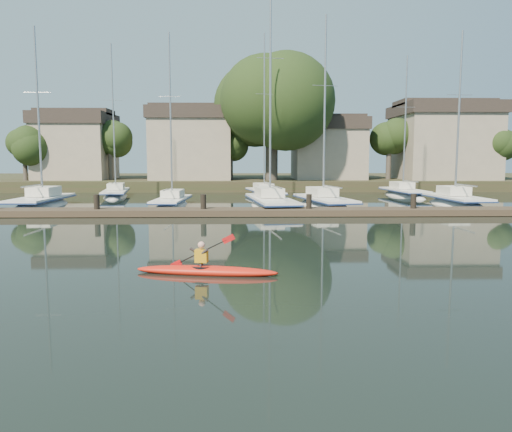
{
  "coord_description": "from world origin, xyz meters",
  "views": [
    {
      "loc": [
        -0.66,
        -14.17,
        3.33
      ],
      "look_at": [
        -0.25,
        3.61,
        1.2
      ],
      "focal_mm": 35.0,
      "sensor_mm": 36.0,
      "label": 1
    }
  ],
  "objects_px": {
    "sailboat_3": "(324,210)",
    "sailboat_7": "(404,199)",
    "sailboat_1": "(172,209)",
    "sailboat_2": "(271,211)",
    "sailboat_6": "(265,199)",
    "sailboat_4": "(456,209)",
    "sailboat_5": "(116,199)",
    "kayak": "(206,269)",
    "sailboat_0": "(42,210)",
    "dock": "(256,212)"
  },
  "relations": [
    {
      "from": "kayak",
      "to": "dock",
      "type": "bearing_deg",
      "value": 91.93
    },
    {
      "from": "sailboat_4",
      "to": "sailboat_7",
      "type": "distance_m",
      "value": 8.16
    },
    {
      "from": "dock",
      "to": "sailboat_2",
      "type": "height_order",
      "value": "sailboat_2"
    },
    {
      "from": "sailboat_4",
      "to": "sailboat_3",
      "type": "bearing_deg",
      "value": -179.53
    },
    {
      "from": "dock",
      "to": "sailboat_6",
      "type": "height_order",
      "value": "sailboat_6"
    },
    {
      "from": "kayak",
      "to": "sailboat_2",
      "type": "height_order",
      "value": "sailboat_2"
    },
    {
      "from": "sailboat_5",
      "to": "sailboat_6",
      "type": "xyz_separation_m",
      "value": [
        12.44,
        -0.25,
        0.0
      ]
    },
    {
      "from": "sailboat_1",
      "to": "sailboat_4",
      "type": "relative_size",
      "value": 0.97
    },
    {
      "from": "sailboat_3",
      "to": "sailboat_5",
      "type": "bearing_deg",
      "value": 139.38
    },
    {
      "from": "sailboat_4",
      "to": "sailboat_1",
      "type": "bearing_deg",
      "value": 176.37
    },
    {
      "from": "sailboat_3",
      "to": "sailboat_7",
      "type": "xyz_separation_m",
      "value": [
        8.08,
        8.69,
        0.01
      ]
    },
    {
      "from": "dock",
      "to": "sailboat_1",
      "type": "bearing_deg",
      "value": 136.38
    },
    {
      "from": "kayak",
      "to": "sailboat_4",
      "type": "height_order",
      "value": "sailboat_4"
    },
    {
      "from": "kayak",
      "to": "sailboat_5",
      "type": "height_order",
      "value": "sailboat_5"
    },
    {
      "from": "sailboat_5",
      "to": "kayak",
      "type": "bearing_deg",
      "value": -80.13
    },
    {
      "from": "sailboat_3",
      "to": "sailboat_5",
      "type": "xyz_separation_m",
      "value": [
        -16.04,
        8.93,
        0.03
      ]
    },
    {
      "from": "sailboat_7",
      "to": "sailboat_5",
      "type": "bearing_deg",
      "value": 174.76
    },
    {
      "from": "sailboat_2",
      "to": "sailboat_5",
      "type": "relative_size",
      "value": 1.2
    },
    {
      "from": "sailboat_4",
      "to": "sailboat_6",
      "type": "xyz_separation_m",
      "value": [
        -12.67,
        8.09,
        0.04
      ]
    },
    {
      "from": "sailboat_1",
      "to": "sailboat_6",
      "type": "height_order",
      "value": "sailboat_6"
    },
    {
      "from": "dock",
      "to": "sailboat_3",
      "type": "xyz_separation_m",
      "value": [
        4.62,
        4.59,
        -0.41
      ]
    },
    {
      "from": "sailboat_7",
      "to": "kayak",
      "type": "bearing_deg",
      "value": -122.39
    },
    {
      "from": "sailboat_7",
      "to": "sailboat_1",
      "type": "bearing_deg",
      "value": -161.08
    },
    {
      "from": "sailboat_5",
      "to": "sailboat_4",
      "type": "bearing_deg",
      "value": -27.62
    },
    {
      "from": "sailboat_4",
      "to": "sailboat_7",
      "type": "bearing_deg",
      "value": 93.69
    },
    {
      "from": "sailboat_0",
      "to": "sailboat_3",
      "type": "relative_size",
      "value": 0.95
    },
    {
      "from": "sailboat_3",
      "to": "sailboat_7",
      "type": "height_order",
      "value": "sailboat_3"
    },
    {
      "from": "kayak",
      "to": "sailboat_3",
      "type": "distance_m",
      "value": 19.93
    },
    {
      "from": "sailboat_1",
      "to": "sailboat_6",
      "type": "xyz_separation_m",
      "value": [
        6.59,
        7.97,
        0.0
      ]
    },
    {
      "from": "sailboat_2",
      "to": "sailboat_3",
      "type": "relative_size",
      "value": 1.19
    },
    {
      "from": "dock",
      "to": "sailboat_0",
      "type": "height_order",
      "value": "sailboat_0"
    },
    {
      "from": "sailboat_1",
      "to": "sailboat_2",
      "type": "relative_size",
      "value": 0.77
    },
    {
      "from": "sailboat_5",
      "to": "sailboat_6",
      "type": "distance_m",
      "value": 12.44
    },
    {
      "from": "sailboat_1",
      "to": "sailboat_3",
      "type": "distance_m",
      "value": 10.22
    },
    {
      "from": "dock",
      "to": "sailboat_7",
      "type": "xyz_separation_m",
      "value": [
        12.7,
        13.29,
        -0.39
      ]
    },
    {
      "from": "sailboat_1",
      "to": "sailboat_7",
      "type": "distance_m",
      "value": 19.94
    },
    {
      "from": "sailboat_3",
      "to": "sailboat_4",
      "type": "bearing_deg",
      "value": -7.78
    },
    {
      "from": "sailboat_3",
      "to": "sailboat_4",
      "type": "xyz_separation_m",
      "value": [
        9.07,
        0.59,
        -0.01
      ]
    },
    {
      "from": "sailboat_4",
      "to": "sailboat_5",
      "type": "relative_size",
      "value": 0.95
    },
    {
      "from": "kayak",
      "to": "sailboat_7",
      "type": "xyz_separation_m",
      "value": [
        14.48,
        27.56,
        -0.35
      ]
    },
    {
      "from": "sailboat_6",
      "to": "sailboat_7",
      "type": "distance_m",
      "value": 11.68
    },
    {
      "from": "sailboat_1",
      "to": "sailboat_3",
      "type": "xyz_separation_m",
      "value": [
        10.19,
        -0.71,
        -0.03
      ]
    },
    {
      "from": "sailboat_0",
      "to": "sailboat_4",
      "type": "distance_m",
      "value": 27.83
    },
    {
      "from": "sailboat_2",
      "to": "sailboat_4",
      "type": "distance_m",
      "value": 12.72
    },
    {
      "from": "sailboat_0",
      "to": "sailboat_5",
      "type": "bearing_deg",
      "value": 72.71
    },
    {
      "from": "sailboat_1",
      "to": "sailboat_2",
      "type": "height_order",
      "value": "sailboat_2"
    },
    {
      "from": "dock",
      "to": "kayak",
      "type": "bearing_deg",
      "value": -97.09
    },
    {
      "from": "sailboat_1",
      "to": "sailboat_6",
      "type": "bearing_deg",
      "value": 52.96
    },
    {
      "from": "sailboat_0",
      "to": "sailboat_3",
      "type": "distance_m",
      "value": 18.77
    },
    {
      "from": "sailboat_3",
      "to": "dock",
      "type": "bearing_deg",
      "value": -146.7
    }
  ]
}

